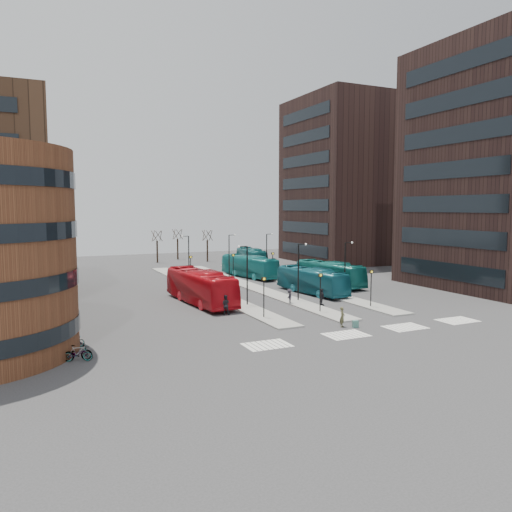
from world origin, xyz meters
name	(u,v)px	position (x,y,z in m)	size (l,w,h in m)	color
ground	(389,346)	(0.00, 0.00, 0.00)	(160.00, 160.00, 0.00)	#2E2E31
island_left	(204,288)	(-4.00, 30.00, 0.07)	(2.50, 45.00, 0.15)	gray
island_mid	(248,285)	(2.00, 30.00, 0.07)	(2.50, 45.00, 0.15)	gray
island_right	(289,282)	(8.00, 30.00, 0.07)	(2.50, 45.00, 0.15)	gray
suitcase	(355,324)	(1.13, 5.70, 0.30)	(0.48, 0.38, 0.60)	navy
red_bus	(200,287)	(-7.32, 21.30, 1.78)	(3.00, 12.81, 3.57)	#B50D17
teal_bus_a	(312,281)	(6.49, 21.63, 1.53)	(2.57, 10.99, 3.06)	#145766
teal_bus_b	(249,266)	(5.47, 37.25, 1.59)	(2.67, 11.42, 3.18)	#166E71
teal_bus_c	(330,273)	(11.75, 25.83, 1.58)	(2.65, 11.32, 3.15)	#13605C
teal_bus_d	(251,257)	(11.40, 49.70, 1.55)	(2.61, 11.16, 3.11)	#12565B
traveller	(342,317)	(0.23, 6.33, 0.86)	(0.63, 0.41, 1.72)	#47452A
commuter_a	(225,305)	(-6.97, 15.06, 0.94)	(0.91, 0.71, 1.88)	black
commuter_b	(322,297)	(3.73, 15.08, 0.87)	(1.02, 0.42, 1.73)	black
commuter_c	(289,297)	(0.94, 16.95, 0.82)	(1.05, 0.61, 1.63)	black
bicycle_near	(78,354)	(-21.00, 5.72, 0.49)	(0.65, 1.87, 0.98)	gray
bicycle_mid	(78,353)	(-21.00, 5.83, 0.54)	(0.51, 1.80, 1.08)	gray
bicycle_far	(73,342)	(-21.00, 9.05, 0.43)	(0.57, 1.64, 0.86)	gray
crosswalk_stripes	(374,331)	(1.75, 4.00, 0.01)	(22.35, 2.40, 0.01)	silver
tower_near	(510,168)	(31.98, 16.00, 15.00)	(20.12, 20.00, 30.00)	black
tower_far	(351,181)	(31.98, 50.00, 15.00)	(20.12, 20.00, 30.00)	black
sign_poles	(269,274)	(1.60, 23.00, 2.41)	(12.45, 22.12, 3.65)	black
lamp_posts	(259,260)	(2.64, 28.00, 3.58)	(14.04, 20.24, 6.12)	black
bare_trees	(181,247)	(2.67, 62.67, 2.72)	(10.97, 8.14, 5.90)	black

